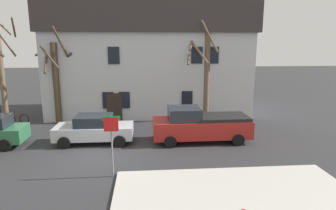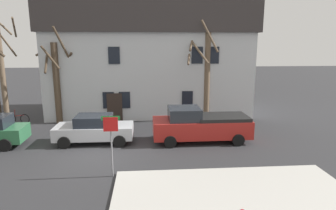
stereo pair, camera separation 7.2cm
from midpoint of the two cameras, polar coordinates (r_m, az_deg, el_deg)
ground_plane at (r=15.23m, az=-13.88°, el=-9.91°), size 120.00×120.00×0.00m
building_main at (r=24.28m, az=-3.78°, el=9.04°), size 16.00×7.25×8.61m
tree_bare_mid at (r=22.66m, az=-30.15°, el=6.78°), size 2.66×2.64×8.60m
tree_bare_far at (r=21.84m, az=-21.20°, el=5.07°), size 2.94×2.79×6.73m
tree_bare_end at (r=21.45m, az=7.20°, el=7.88°), size 2.59×3.28×7.60m
car_silver_sedan at (r=17.15m, az=-14.40°, el=-4.60°), size 4.38×2.05×1.62m
pickup_truck_red at (r=16.97m, az=6.24°, el=-3.89°), size 5.59×2.29×2.02m
street_sign_pole at (r=12.32m, az=-11.21°, el=-5.77°), size 0.76×0.07×2.66m
bicycle_leaning at (r=23.30m, az=-27.58°, el=-2.41°), size 1.73×0.38×1.03m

